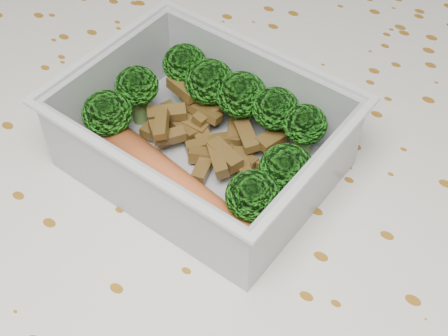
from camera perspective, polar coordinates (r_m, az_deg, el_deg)
The scene contains 6 objects.
dining_table at distance 0.48m, azimuth -0.52°, elevation -8.81°, with size 1.40×0.90×0.75m.
tablecloth at distance 0.44m, azimuth -0.56°, elevation -5.32°, with size 1.46×0.96×0.19m.
lunch_container at distance 0.41m, azimuth -1.94°, elevation 2.25°, with size 0.18×0.14×0.06m.
broccoli_florets at distance 0.41m, azimuth -0.40°, elevation 4.81°, with size 0.16×0.11×0.05m.
meat_pile at distance 0.43m, azimuth -1.58°, elevation 3.29°, with size 0.11×0.07×0.03m.
sausage at distance 0.40m, azimuth -4.80°, elevation -1.54°, with size 0.15×0.05×0.02m.
Camera 1 is at (0.15, -0.21, 1.08)m, focal length 50.00 mm.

